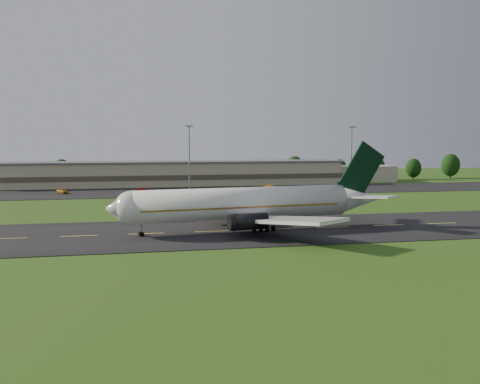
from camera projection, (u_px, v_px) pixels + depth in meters
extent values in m
plane|color=#204711|center=(211.00, 232.00, 91.89)|extent=(360.00, 360.00, 0.00)
cube|color=black|center=(211.00, 232.00, 91.88)|extent=(220.00, 30.00, 0.10)
cube|color=black|center=(176.00, 192.00, 162.06)|extent=(260.00, 30.00, 0.10)
cylinder|color=white|center=(242.00, 203.00, 92.51)|extent=(38.40, 10.09, 5.60)
sphere|color=white|center=(131.00, 208.00, 86.52)|extent=(5.60, 5.60, 5.60)
cone|color=white|center=(119.00, 208.00, 85.89)|extent=(4.61, 5.81, 5.38)
cone|color=white|center=(356.00, 199.00, 99.61)|extent=(9.59, 6.52, 5.49)
cube|color=brown|center=(240.00, 206.00, 92.39)|extent=(35.42, 9.77, 0.28)
cube|color=black|center=(128.00, 205.00, 86.28)|extent=(2.34, 3.22, 0.65)
cube|color=white|center=(286.00, 220.00, 83.38)|extent=(15.74, 19.88, 2.20)
cube|color=white|center=(241.00, 204.00, 104.15)|extent=(12.29, 20.20, 2.20)
cube|color=white|center=(371.00, 197.00, 94.80)|extent=(8.14, 9.26, 0.91)
cube|color=white|center=(343.00, 192.00, 104.24)|extent=(6.80, 9.37, 0.91)
cube|color=black|center=(350.00, 190.00, 98.96)|extent=(5.03, 1.14, 3.00)
cube|color=black|center=(362.00, 169.00, 99.39)|extent=(9.42, 1.57, 10.55)
cylinder|color=black|center=(250.00, 221.00, 84.67)|extent=(5.88, 3.35, 2.70)
cylinder|color=black|center=(221.00, 209.00, 99.78)|extent=(5.88, 3.35, 2.70)
cube|color=tan|center=(170.00, 174.00, 185.07)|extent=(120.00, 15.00, 8.00)
cube|color=#4C4438|center=(170.00, 176.00, 185.15)|extent=(121.00, 15.40, 1.60)
cube|color=#595B60|center=(170.00, 162.00, 184.67)|extent=(122.00, 16.00, 0.50)
cube|color=tan|center=(356.00, 174.00, 201.17)|extent=(28.00, 11.00, 6.00)
cylinder|color=gray|center=(189.00, 158.00, 169.89)|extent=(0.44, 0.44, 20.00)
cube|color=gray|center=(189.00, 126.00, 168.91)|extent=(2.40, 1.20, 0.50)
cylinder|color=gray|center=(351.00, 157.00, 180.94)|extent=(0.44, 0.44, 20.00)
cube|color=gray|center=(352.00, 127.00, 179.95)|extent=(2.40, 1.20, 0.50)
cylinder|color=black|center=(12.00, 182.00, 183.09)|extent=(0.56, 0.56, 2.66)
ellipsoid|color=black|center=(12.00, 173.00, 182.77)|extent=(6.20, 6.20, 7.75)
cylinder|color=black|center=(62.00, 181.00, 188.00)|extent=(0.56, 0.56, 2.84)
ellipsoid|color=black|center=(62.00, 171.00, 187.66)|extent=(6.63, 6.63, 8.29)
cylinder|color=black|center=(294.00, 177.00, 203.66)|extent=(0.56, 0.56, 3.01)
ellipsoid|color=black|center=(294.00, 168.00, 203.30)|extent=(7.03, 7.03, 8.79)
cylinder|color=black|center=(339.00, 177.00, 208.84)|extent=(0.56, 0.56, 2.59)
ellipsoid|color=black|center=(339.00, 169.00, 208.53)|extent=(6.03, 6.03, 7.54)
cylinder|color=black|center=(376.00, 176.00, 212.31)|extent=(0.56, 0.56, 2.89)
ellipsoid|color=black|center=(376.00, 167.00, 211.97)|extent=(6.75, 6.75, 8.43)
cylinder|color=black|center=(413.00, 176.00, 213.95)|extent=(0.56, 0.56, 2.62)
ellipsoid|color=black|center=(413.00, 168.00, 213.63)|extent=(6.12, 6.12, 7.65)
cylinder|color=black|center=(450.00, 174.00, 219.30)|extent=(0.56, 0.56, 3.16)
ellipsoid|color=black|center=(451.00, 165.00, 218.92)|extent=(7.38, 7.38, 9.22)
imported|color=#C07C0B|center=(62.00, 191.00, 156.35)|extent=(4.00, 4.58, 1.49)
imported|color=#990A10|center=(142.00, 190.00, 161.59)|extent=(3.83, 2.10, 1.20)
imported|color=silver|center=(253.00, 189.00, 164.48)|extent=(4.29, 4.48, 1.18)
imported|color=orange|center=(272.00, 187.00, 168.49)|extent=(5.35, 4.50, 1.47)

